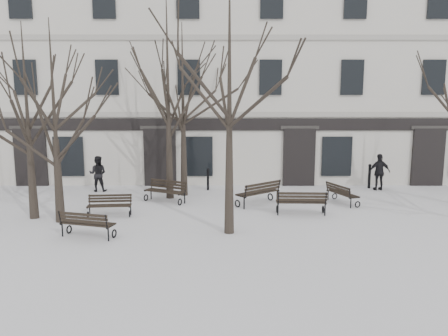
{
  "coord_description": "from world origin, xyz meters",
  "views": [
    {
      "loc": [
        -0.32,
        -13.82,
        4.4
      ],
      "look_at": [
        -0.29,
        3.0,
        1.7
      ],
      "focal_mm": 35.0,
      "sensor_mm": 36.0,
      "label": 1
    }
  ],
  "objects_px": {
    "bench_0": "(110,205)",
    "bench_3": "(166,190)",
    "tree_2": "(229,70)",
    "bench_5": "(341,193)",
    "bench_4": "(259,192)",
    "tree_0": "(26,98)",
    "bench_1": "(87,223)",
    "bench_2": "(301,202)",
    "tree_1": "(53,97)"
  },
  "relations": [
    {
      "from": "bench_0",
      "to": "bench_3",
      "type": "distance_m",
      "value": 2.92
    },
    {
      "from": "tree_2",
      "to": "bench_5",
      "type": "distance_m",
      "value": 7.88
    },
    {
      "from": "bench_0",
      "to": "bench_4",
      "type": "relative_size",
      "value": 0.84
    },
    {
      "from": "tree_0",
      "to": "bench_0",
      "type": "distance_m",
      "value": 4.81
    },
    {
      "from": "bench_0",
      "to": "bench_3",
      "type": "bearing_deg",
      "value": 46.36
    },
    {
      "from": "tree_2",
      "to": "bench_1",
      "type": "height_order",
      "value": "tree_2"
    },
    {
      "from": "bench_1",
      "to": "bench_4",
      "type": "height_order",
      "value": "bench_4"
    },
    {
      "from": "tree_2",
      "to": "bench_1",
      "type": "xyz_separation_m",
      "value": [
        -4.53,
        -0.51,
        -4.79
      ]
    },
    {
      "from": "tree_0",
      "to": "bench_3",
      "type": "xyz_separation_m",
      "value": [
        4.55,
        2.56,
        -3.89
      ]
    },
    {
      "from": "bench_3",
      "to": "bench_0",
      "type": "bearing_deg",
      "value": -101.15
    },
    {
      "from": "bench_2",
      "to": "bench_5",
      "type": "distance_m",
      "value": 2.67
    },
    {
      "from": "bench_5",
      "to": "bench_3",
      "type": "bearing_deg",
      "value": 66.82
    },
    {
      "from": "bench_0",
      "to": "bench_4",
      "type": "distance_m",
      "value": 6.01
    },
    {
      "from": "bench_2",
      "to": "bench_4",
      "type": "relative_size",
      "value": 0.96
    },
    {
      "from": "tree_1",
      "to": "bench_0",
      "type": "xyz_separation_m",
      "value": [
        1.59,
        0.74,
        -3.98
      ]
    },
    {
      "from": "tree_2",
      "to": "bench_4",
      "type": "xyz_separation_m",
      "value": [
        1.29,
        3.79,
        -4.72
      ]
    },
    {
      "from": "tree_1",
      "to": "bench_3",
      "type": "bearing_deg",
      "value": 41.53
    },
    {
      "from": "tree_2",
      "to": "bench_3",
      "type": "bearing_deg",
      "value": 121.32
    },
    {
      "from": "bench_1",
      "to": "bench_5",
      "type": "bearing_deg",
      "value": -138.11
    },
    {
      "from": "bench_4",
      "to": "bench_5",
      "type": "bearing_deg",
      "value": 144.32
    },
    {
      "from": "bench_2",
      "to": "bench_3",
      "type": "distance_m",
      "value": 5.81
    },
    {
      "from": "bench_4",
      "to": "tree_1",
      "type": "bearing_deg",
      "value": -20.9
    },
    {
      "from": "bench_0",
      "to": "bench_2",
      "type": "distance_m",
      "value": 7.24
    },
    {
      "from": "tree_1",
      "to": "bench_3",
      "type": "relative_size",
      "value": 3.71
    },
    {
      "from": "bench_1",
      "to": "bench_2",
      "type": "xyz_separation_m",
      "value": [
        7.3,
        2.77,
        0.03
      ]
    },
    {
      "from": "tree_2",
      "to": "bench_2",
      "type": "height_order",
      "value": "tree_2"
    },
    {
      "from": "tree_2",
      "to": "bench_5",
      "type": "relative_size",
      "value": 4.78
    },
    {
      "from": "bench_3",
      "to": "bench_4",
      "type": "bearing_deg",
      "value": 19.33
    },
    {
      "from": "bench_1",
      "to": "bench_3",
      "type": "relative_size",
      "value": 0.96
    },
    {
      "from": "bench_3",
      "to": "bench_4",
      "type": "relative_size",
      "value": 0.97
    },
    {
      "from": "tree_1",
      "to": "bench_0",
      "type": "distance_m",
      "value": 4.35
    },
    {
      "from": "tree_1",
      "to": "bench_2",
      "type": "bearing_deg",
      "value": 5.94
    },
    {
      "from": "tree_0",
      "to": "bench_4",
      "type": "xyz_separation_m",
      "value": [
        8.49,
        1.99,
        -3.85
      ]
    },
    {
      "from": "tree_0",
      "to": "tree_1",
      "type": "distance_m",
      "value": 1.23
    },
    {
      "from": "tree_1",
      "to": "tree_0",
      "type": "bearing_deg",
      "value": 157.99
    },
    {
      "from": "bench_0",
      "to": "bench_1",
      "type": "bearing_deg",
      "value": -96.41
    },
    {
      "from": "bench_4",
      "to": "bench_5",
      "type": "distance_m",
      "value": 3.49
    },
    {
      "from": "tree_0",
      "to": "bench_5",
      "type": "bearing_deg",
      "value": 10.5
    },
    {
      "from": "bench_3",
      "to": "bench_4",
      "type": "height_order",
      "value": "bench_4"
    },
    {
      "from": "tree_0",
      "to": "bench_0",
      "type": "height_order",
      "value": "tree_0"
    },
    {
      "from": "bench_1",
      "to": "bench_3",
      "type": "height_order",
      "value": "bench_3"
    },
    {
      "from": "tree_0",
      "to": "bench_2",
      "type": "xyz_separation_m",
      "value": [
        9.97,
        0.46,
        -3.89
      ]
    },
    {
      "from": "tree_2",
      "to": "bench_2",
      "type": "distance_m",
      "value": 5.95
    },
    {
      "from": "tree_2",
      "to": "bench_5",
      "type": "xyz_separation_m",
      "value": [
        4.78,
        4.02,
        -4.81
      ]
    },
    {
      "from": "bench_3",
      "to": "bench_4",
      "type": "xyz_separation_m",
      "value": [
        3.94,
        -0.56,
        0.04
      ]
    },
    {
      "from": "bench_1",
      "to": "bench_5",
      "type": "distance_m",
      "value": 10.35
    },
    {
      "from": "tree_2",
      "to": "bench_1",
      "type": "bearing_deg",
      "value": -173.52
    },
    {
      "from": "bench_2",
      "to": "bench_3",
      "type": "bearing_deg",
      "value": -19.18
    },
    {
      "from": "tree_1",
      "to": "bench_2",
      "type": "height_order",
      "value": "tree_1"
    },
    {
      "from": "bench_0",
      "to": "tree_2",
      "type": "bearing_deg",
      "value": -29.96
    }
  ]
}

